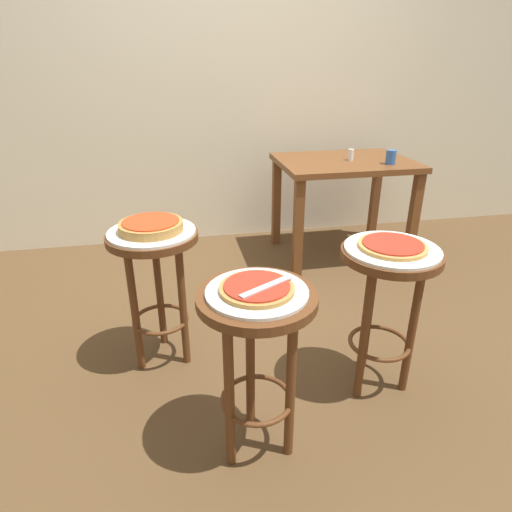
{
  "coord_description": "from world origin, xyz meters",
  "views": [
    {
      "loc": [
        -0.51,
        -1.87,
        1.39
      ],
      "look_at": [
        -0.17,
        -0.19,
        0.61
      ],
      "focal_mm": 30.69,
      "sensor_mm": 36.0,
      "label": 1
    }
  ],
  "objects": [
    {
      "name": "ground_plane",
      "position": [
        0.0,
        0.0,
        0.0
      ],
      "size": [
        6.0,
        6.0,
        0.0
      ],
      "primitive_type": "plane",
      "color": "brown"
    },
    {
      "name": "back_wall",
      "position": [
        0.0,
        1.65,
        1.5
      ],
      "size": [
        6.0,
        0.1,
        3.0
      ],
      "primitive_type": "cube",
      "color": "beige",
      "rests_on": "ground_plane"
    },
    {
      "name": "stool_foreground",
      "position": [
        -0.26,
        -0.63,
        0.51
      ],
      "size": [
        0.41,
        0.41,
        0.67
      ],
      "color": "#5B3319",
      "rests_on": "ground_plane"
    },
    {
      "name": "serving_plate_foreground",
      "position": [
        -0.26,
        -0.63,
        0.68
      ],
      "size": [
        0.34,
        0.34,
        0.01
      ],
      "primitive_type": "cylinder",
      "color": "silver",
      "rests_on": "stool_foreground"
    },
    {
      "name": "pizza_foreground",
      "position": [
        -0.26,
        -0.63,
        0.7
      ],
      "size": [
        0.25,
        0.25,
        0.02
      ],
      "color": "#B78442",
      "rests_on": "serving_plate_foreground"
    },
    {
      "name": "stool_middle",
      "position": [
        0.35,
        -0.39,
        0.51
      ],
      "size": [
        0.41,
        0.41,
        0.67
      ],
      "color": "#5B3319",
      "rests_on": "ground_plane"
    },
    {
      "name": "serving_plate_middle",
      "position": [
        0.35,
        -0.39,
        0.68
      ],
      "size": [
        0.39,
        0.39,
        0.01
      ],
      "primitive_type": "cylinder",
      "color": "white",
      "rests_on": "stool_middle"
    },
    {
      "name": "pizza_middle",
      "position": [
        0.35,
        -0.39,
        0.7
      ],
      "size": [
        0.28,
        0.28,
        0.02
      ],
      "color": "tan",
      "rests_on": "serving_plate_middle"
    },
    {
      "name": "stool_leftside",
      "position": [
        -0.61,
        0.0,
        0.51
      ],
      "size": [
        0.41,
        0.41,
        0.67
      ],
      "color": "#5B3319",
      "rests_on": "ground_plane"
    },
    {
      "name": "serving_plate_leftside",
      "position": [
        -0.61,
        0.0,
        0.68
      ],
      "size": [
        0.39,
        0.39,
        0.01
      ],
      "primitive_type": "cylinder",
      "color": "white",
      "rests_on": "stool_leftside"
    },
    {
      "name": "pizza_leftside",
      "position": [
        -0.61,
        0.0,
        0.71
      ],
      "size": [
        0.28,
        0.28,
        0.05
      ],
      "color": "#B78442",
      "rests_on": "serving_plate_leftside"
    },
    {
      "name": "dining_table",
      "position": [
        0.72,
        1.05,
        0.61
      ],
      "size": [
        0.94,
        0.71,
        0.73
      ],
      "color": "brown",
      "rests_on": "ground_plane"
    },
    {
      "name": "cup_near_edge",
      "position": [
        0.97,
        0.86,
        0.77
      ],
      "size": [
        0.07,
        0.07,
        0.09
      ],
      "primitive_type": "cylinder",
      "color": "#3360B2",
      "rests_on": "dining_table"
    },
    {
      "name": "condiment_shaker",
      "position": [
        0.75,
        1.03,
        0.76
      ],
      "size": [
        0.04,
        0.04,
        0.08
      ],
      "primitive_type": "cylinder",
      "color": "white",
      "rests_on": "dining_table"
    },
    {
      "name": "pizza_server_knife",
      "position": [
        -0.23,
        -0.65,
        0.71
      ],
      "size": [
        0.2,
        0.13,
        0.01
      ],
      "primitive_type": "cube",
      "rotation": [
        0.0,
        0.0,
        0.51
      ],
      "color": "silver",
      "rests_on": "pizza_foreground"
    }
  ]
}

